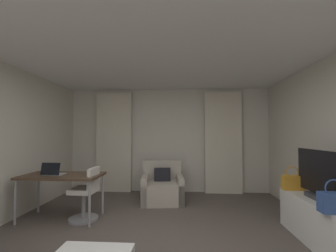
# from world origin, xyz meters

# --- Properties ---
(wall_window) EXTENTS (5.12, 0.06, 2.60)m
(wall_window) POSITION_xyz_m (0.00, 3.03, 1.30)
(wall_window) COLOR beige
(wall_window) RESTS_ON ground
(ceiling) EXTENTS (5.12, 6.12, 0.06)m
(ceiling) POSITION_xyz_m (0.00, 0.00, 2.63)
(ceiling) COLOR white
(ceiling) RESTS_ON wall_left
(curtain_left_panel) EXTENTS (0.90, 0.06, 2.50)m
(curtain_left_panel) POSITION_xyz_m (-1.38, 2.90, 1.25)
(curtain_left_panel) COLOR beige
(curtain_left_panel) RESTS_ON ground
(curtain_right_panel) EXTENTS (0.90, 0.06, 2.50)m
(curtain_right_panel) POSITION_xyz_m (1.38, 2.90, 1.25)
(curtain_right_panel) COLOR beige
(curtain_right_panel) RESTS_ON ground
(armchair) EXTENTS (0.95, 0.95, 0.84)m
(armchair) POSITION_xyz_m (-0.07, 2.21, 0.28)
(armchair) COLOR #B2A899
(armchair) RESTS_ON ground
(desk) EXTENTS (1.32, 0.67, 0.75)m
(desk) POSITION_xyz_m (-1.70, 1.09, 0.69)
(desk) COLOR #4C3828
(desk) RESTS_ON ground
(desk_chair) EXTENTS (0.48, 0.48, 0.88)m
(desk_chair) POSITION_xyz_m (-1.27, 1.06, 0.39)
(desk_chair) COLOR gray
(desk_chair) RESTS_ON ground
(laptop) EXTENTS (0.33, 0.25, 0.22)m
(laptop) POSITION_xyz_m (-1.83, 1.03, 0.80)
(laptop) COLOR #ADADB2
(laptop) RESTS_ON desk
(tv_console) EXTENTS (0.47, 1.35, 0.58)m
(tv_console) POSITION_xyz_m (2.19, 0.46, 0.29)
(tv_console) COLOR white
(tv_console) RESTS_ON ground
(tv_flatscreen) EXTENTS (0.20, 0.92, 0.65)m
(tv_flatscreen) POSITION_xyz_m (2.19, 0.50, 0.88)
(tv_flatscreen) COLOR #333338
(tv_flatscreen) RESTS_ON tv_console
(handbag_primary) EXTENTS (0.30, 0.14, 0.37)m
(handbag_primary) POSITION_xyz_m (2.08, 0.98, 0.70)
(handbag_primary) COLOR orange
(handbag_primary) RESTS_ON tv_console
(handbag_secondary) EXTENTS (0.30, 0.14, 0.37)m
(handbag_secondary) POSITION_xyz_m (2.03, -0.03, 0.70)
(handbag_secondary) COLOR #335193
(handbag_secondary) RESTS_ON tv_console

